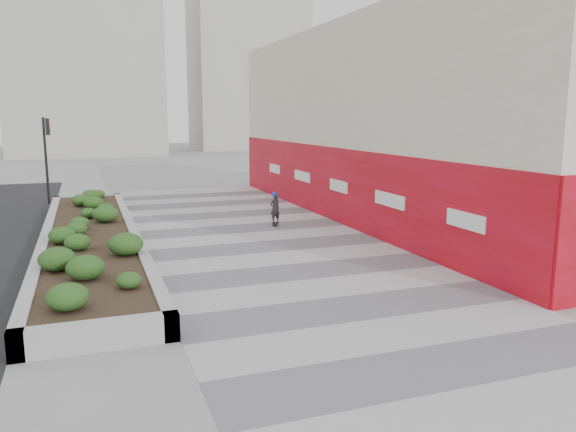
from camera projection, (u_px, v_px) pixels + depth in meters
name	position (u px, v px, depth m)	size (l,w,h in m)	color
ground	(330.00, 290.00, 13.89)	(160.00, 160.00, 0.00)	gray
walkway	(288.00, 261.00, 16.67)	(8.00, 36.00, 0.01)	#A8A8AD
building	(395.00, 123.00, 23.84)	(6.04, 24.08, 8.00)	beige
planter	(90.00, 234.00, 18.46)	(3.00, 18.00, 0.90)	#9E9EA0
traffic_signal_near	(47.00, 147.00, 27.19)	(0.33, 0.28, 4.20)	black
distant_bldg_north_l	(84.00, 63.00, 61.38)	(16.00, 12.00, 20.00)	#ADAAA3
distant_bldg_north_r	(247.00, 55.00, 72.36)	(14.00, 10.00, 24.00)	#ADAAA3
manhole_cover	(304.00, 259.00, 16.83)	(0.44, 0.44, 0.01)	#595654
skateboarder	(275.00, 208.00, 22.01)	(0.50, 0.74, 1.34)	beige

